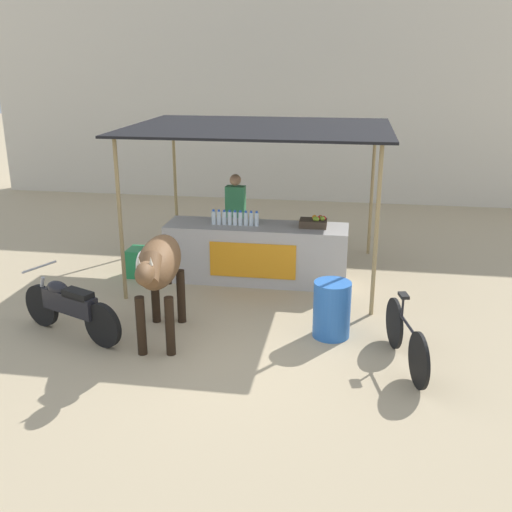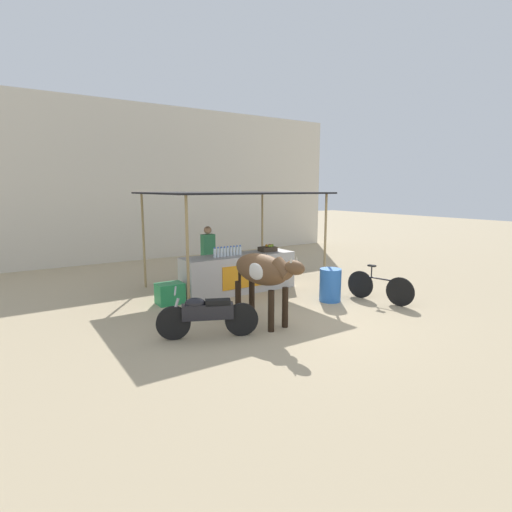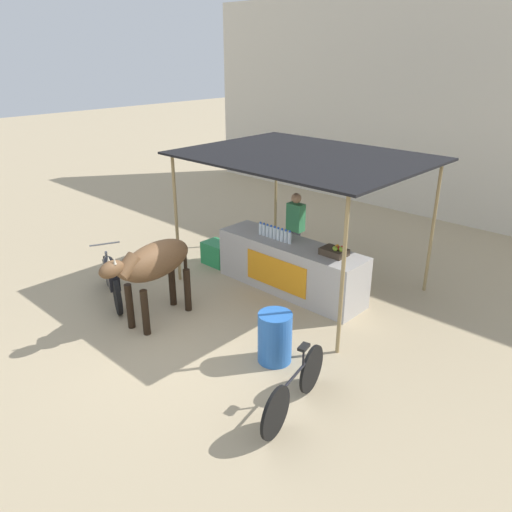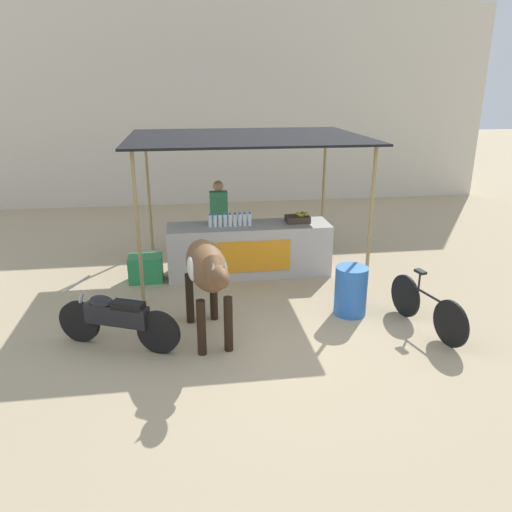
% 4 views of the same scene
% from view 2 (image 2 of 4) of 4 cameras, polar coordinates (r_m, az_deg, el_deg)
% --- Properties ---
extents(ground_plane, '(60.00, 60.00, 0.00)m').
position_cam_2_polar(ground_plane, '(8.62, 5.13, -8.12)').
color(ground_plane, tan).
extents(building_wall_far, '(16.00, 0.50, 5.65)m').
position_cam_2_polar(building_wall_far, '(15.71, -14.34, 10.04)').
color(building_wall_far, beige).
rests_on(building_wall_far, ground).
extents(stall_counter, '(3.00, 0.82, 0.96)m').
position_cam_2_polar(stall_counter, '(10.25, -2.44, -2.45)').
color(stall_counter, '#B2ADA8').
rests_on(stall_counter, ground).
extents(stall_awning, '(4.20, 3.20, 2.53)m').
position_cam_2_polar(stall_awning, '(10.29, -3.39, 8.54)').
color(stall_awning, black).
rests_on(stall_awning, ground).
extents(water_bottle_row, '(0.79, 0.07, 0.25)m').
position_cam_2_polar(water_bottle_row, '(9.93, -4.06, 0.63)').
color(water_bottle_row, silver).
rests_on(water_bottle_row, stall_counter).
extents(fruit_crate, '(0.44, 0.32, 0.18)m').
position_cam_2_polar(fruit_crate, '(10.70, 1.74, 1.09)').
color(fruit_crate, '#3F3326').
rests_on(fruit_crate, stall_counter).
extents(vendor_behind_counter, '(0.34, 0.22, 1.65)m').
position_cam_2_polar(vendor_behind_counter, '(10.60, -6.84, -0.08)').
color(vendor_behind_counter, '#383842').
rests_on(vendor_behind_counter, ground).
extents(cooler_box, '(0.60, 0.44, 0.48)m').
position_cam_2_polar(cooler_box, '(9.42, -12.19, -5.25)').
color(cooler_box, '#268C4C').
rests_on(cooler_box, ground).
extents(water_barrel, '(0.50, 0.50, 0.77)m').
position_cam_2_polar(water_barrel, '(9.55, 10.56, -4.09)').
color(water_barrel, blue).
rests_on(water_barrel, ground).
extents(cow, '(0.71, 1.85, 1.44)m').
position_cam_2_polar(cow, '(7.68, 1.00, -2.31)').
color(cow, brown).
rests_on(cow, ground).
extents(motorcycle_parked, '(1.68, 0.88, 0.90)m').
position_cam_2_polar(motorcycle_parked, '(7.16, -7.08, -8.27)').
color(motorcycle_parked, black).
rests_on(motorcycle_parked, ground).
extents(bicycle_leaning, '(0.40, 1.63, 0.85)m').
position_cam_2_polar(bicycle_leaning, '(9.77, 17.20, -4.27)').
color(bicycle_leaning, black).
rests_on(bicycle_leaning, ground).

